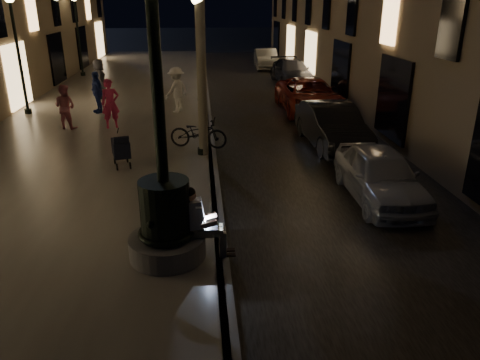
{
  "coord_description": "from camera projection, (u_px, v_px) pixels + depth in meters",
  "views": [
    {
      "loc": [
        -0.32,
        -5.65,
        4.68
      ],
      "look_at": [
        0.43,
        3.0,
        1.27
      ],
      "focal_mm": 35.0,
      "sensor_mm": 36.0,
      "label": 1
    }
  ],
  "objects": [
    {
      "name": "pedestrian_white",
      "position": [
        177.0,
        90.0,
        19.26
      ],
      "size": [
        1.3,
        1.33,
        1.83
      ],
      "primitive_type": "imported",
      "rotation": [
        0.0,
        0.0,
        3.97
      ],
      "color": "white",
      "rests_on": "promenade"
    },
    {
      "name": "seated_man_laptop",
      "position": [
        200.0,
        220.0,
        8.46
      ],
      "size": [
        0.99,
        0.34,
        1.36
      ],
      "color": "tan",
      "rests_on": "promenade"
    },
    {
      "name": "lamp_curb_d",
      "position": [
        198.0,
        17.0,
        35.45
      ],
      "size": [
        0.36,
        0.36,
        4.81
      ],
      "color": "black",
      "rests_on": "promenade"
    },
    {
      "name": "curb_strip",
      "position": [
        207.0,
        107.0,
        20.85
      ],
      "size": [
        0.25,
        45.0,
        0.2
      ],
      "primitive_type": "cube",
      "color": "#59595B",
      "rests_on": "ground"
    },
    {
      "name": "fountain_lamppost",
      "position": [
        165.0,
        206.0,
        8.3
      ],
      "size": [
        1.4,
        1.4,
        5.21
      ],
      "color": "#59595B",
      "rests_on": "promenade"
    },
    {
      "name": "stroller",
      "position": [
        121.0,
        148.0,
        13.05
      ],
      "size": [
        0.63,
        1.07,
        1.08
      ],
      "rotation": [
        0.0,
        0.0,
        0.27
      ],
      "color": "black",
      "rests_on": "promenade"
    },
    {
      "name": "car_front",
      "position": [
        380.0,
        175.0,
        11.37
      ],
      "size": [
        1.56,
        3.79,
        1.29
      ],
      "primitive_type": "imported",
      "rotation": [
        0.0,
        0.0,
        -0.01
      ],
      "color": "#A4A6AC",
      "rests_on": "ground"
    },
    {
      "name": "car_rear",
      "position": [
        292.0,
        72.0,
        26.97
      ],
      "size": [
        2.12,
        4.7,
        1.34
      ],
      "primitive_type": "imported",
      "rotation": [
        0.0,
        0.0,
        0.06
      ],
      "color": "#2D2C31",
      "rests_on": "ground"
    },
    {
      "name": "lamp_curb_b",
      "position": [
        198.0,
        32.0,
        20.61
      ],
      "size": [
        0.36,
        0.36,
        4.81
      ],
      "color": "black",
      "rests_on": "promenade"
    },
    {
      "name": "bicycle",
      "position": [
        198.0,
        133.0,
        14.75
      ],
      "size": [
        1.94,
        1.11,
        0.97
      ],
      "primitive_type": "imported",
      "rotation": [
        0.0,
        0.0,
        1.3
      ],
      "color": "black",
      "rests_on": "promenade"
    },
    {
      "name": "car_fifth",
      "position": [
        266.0,
        59.0,
        32.57
      ],
      "size": [
        1.58,
        4.11,
        1.34
      ],
      "primitive_type": "imported",
      "rotation": [
        0.0,
        0.0,
        -0.04
      ],
      "color": "gray",
      "rests_on": "ground"
    },
    {
      "name": "car_second",
      "position": [
        332.0,
        126.0,
        15.46
      ],
      "size": [
        1.69,
        4.39,
        1.43
      ],
      "primitive_type": "imported",
      "rotation": [
        0.0,
        0.0,
        0.04
      ],
      "color": "black",
      "rests_on": "ground"
    },
    {
      "name": "cobble_lane",
      "position": [
        274.0,
        108.0,
        21.12
      ],
      "size": [
        6.0,
        45.0,
        0.02
      ],
      "primitive_type": "cube",
      "color": "black",
      "rests_on": "ground"
    },
    {
      "name": "pedestrian_pink",
      "position": [
        65.0,
        107.0,
        16.81
      ],
      "size": [
        0.93,
        0.83,
        1.6
      ],
      "primitive_type": "imported",
      "rotation": [
        0.0,
        0.0,
        2.8
      ],
      "color": "#C76979",
      "rests_on": "promenade"
    },
    {
      "name": "promenade",
      "position": [
        116.0,
        109.0,
        20.53
      ],
      "size": [
        8.0,
        45.0,
        0.2
      ],
      "primitive_type": "cube",
      "color": "slate",
      "rests_on": "ground"
    },
    {
      "name": "ground",
      "position": [
        207.0,
        109.0,
        20.89
      ],
      "size": [
        120.0,
        120.0,
        0.0
      ],
      "primitive_type": "plane",
      "color": "black",
      "rests_on": "ground"
    },
    {
      "name": "pedestrian_dark",
      "position": [
        100.0,
        79.0,
        21.85
      ],
      "size": [
        0.81,
        1.02,
        1.82
      ],
      "primitive_type": "imported",
      "rotation": [
        0.0,
        0.0,
        1.85
      ],
      "color": "#2E2D31",
      "rests_on": "promenade"
    },
    {
      "name": "lamp_curb_a",
      "position": [
        199.0,
        52.0,
        13.19
      ],
      "size": [
        0.36,
        0.36,
        4.81
      ],
      "color": "black",
      "rests_on": "promenade"
    },
    {
      "name": "lamp_left_b",
      "position": [
        16.0,
        37.0,
        18.19
      ],
      "size": [
        0.36,
        0.36,
        4.81
      ],
      "color": "black",
      "rests_on": "promenade"
    },
    {
      "name": "lamp_left_c",
      "position": [
        77.0,
        23.0,
        27.46
      ],
      "size": [
        0.36,
        0.36,
        4.81
      ],
      "color": "black",
      "rests_on": "promenade"
    },
    {
      "name": "pedestrian_blue",
      "position": [
        97.0,
        92.0,
        19.17
      ],
      "size": [
        0.88,
        1.05,
        1.68
      ],
      "primitive_type": "imported",
      "rotation": [
        0.0,
        0.0,
        5.28
      ],
      "color": "navy",
      "rests_on": "promenade"
    },
    {
      "name": "car_third",
      "position": [
        309.0,
        96.0,
        20.12
      ],
      "size": [
        2.36,
        5.1,
        1.41
      ],
      "primitive_type": "imported",
      "rotation": [
        0.0,
        0.0,
        0.0
      ],
      "color": "maroon",
      "rests_on": "ground"
    },
    {
      "name": "pedestrian_red",
      "position": [
        110.0,
        104.0,
        16.88
      ],
      "size": [
        0.74,
        0.6,
        1.77
      ],
      "primitive_type": "imported",
      "rotation": [
        0.0,
        0.0,
        0.3
      ],
      "color": "#CB2853",
      "rests_on": "promenade"
    },
    {
      "name": "lamp_curb_c",
      "position": [
        198.0,
        23.0,
        28.03
      ],
      "size": [
        0.36,
        0.36,
        4.81
      ],
      "color": "black",
      "rests_on": "promenade"
    }
  ]
}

